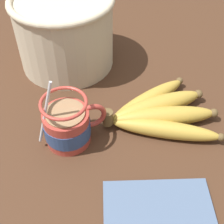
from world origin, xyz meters
The scene contains 5 objects.
table centered at (0.00, 0.00, 1.53)cm, with size 121.11×121.11×3.07cm.
coffee_mug centered at (-4.44, -3.42, 6.82)cm, with size 12.78×8.20×14.07cm.
banana_bunch centered at (12.92, -3.92, 4.87)cm, with size 21.44×19.10×4.17cm.
woven_basket centered at (0.59, 19.50, 11.41)cm, with size 21.79×21.79×15.97cm.
napkin centered at (4.86, -22.11, 3.37)cm, with size 19.20×15.85×0.60cm.
Camera 1 is at (-8.56, -40.11, 47.27)cm, focal length 50.00 mm.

